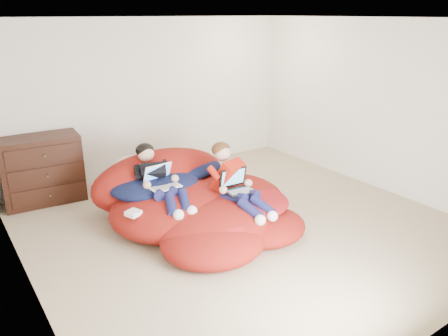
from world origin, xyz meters
TOP-DOWN VIEW (x-y plane):
  - room_shell at (0.00, 0.00)m, footprint 5.10×5.10m
  - dresser at (-1.86, 2.22)m, footprint 1.11×0.64m
  - beanbag_pile at (-0.42, 0.41)m, footprint 2.37×2.39m
  - cream_pillow at (-0.94, 1.29)m, footprint 0.44×0.28m
  - older_boy at (-0.84, 0.64)m, footprint 0.43×1.18m
  - younger_boy at (-0.09, 0.07)m, footprint 0.41×1.09m
  - laptop_white at (-0.84, 0.54)m, footprint 0.38×0.38m
  - laptop_black at (-0.09, 0.01)m, footprint 0.38×0.33m
  - power_adapter at (-1.33, 0.29)m, footprint 0.19×0.19m

SIDE VIEW (x-z plane):
  - room_shell at x=0.00m, z-range -1.17..1.60m
  - beanbag_pile at x=-0.42m, z-range -0.20..0.71m
  - power_adapter at x=-1.33m, z-range 0.39..0.45m
  - dresser at x=-1.86m, z-range 0.00..0.96m
  - laptop_black at x=-0.09m, z-range 0.44..0.71m
  - cream_pillow at x=-0.94m, z-range 0.48..0.76m
  - laptop_white at x=-0.84m, z-range 0.50..0.76m
  - younger_boy at x=-0.09m, z-range 0.27..1.01m
  - older_boy at x=-0.84m, z-range 0.33..0.97m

